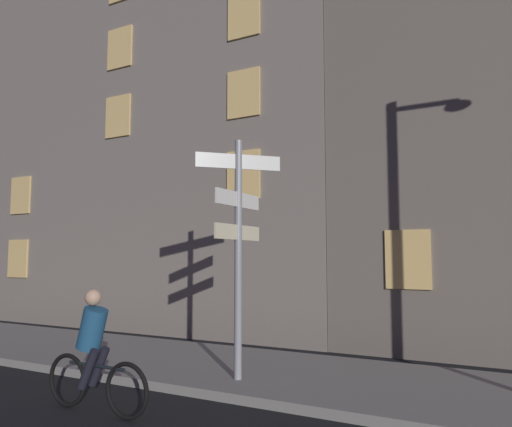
{
  "coord_description": "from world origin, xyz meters",
  "views": [
    {
      "loc": [
        3.18,
        -0.12,
        2.04
      ],
      "look_at": [
        -0.44,
        6.61,
        2.73
      ],
      "focal_mm": 34.19,
      "sensor_mm": 36.0,
      "label": 1
    }
  ],
  "objects": [
    {
      "name": "sidewalk_kerb",
      "position": [
        0.0,
        7.47,
        0.07
      ],
      "size": [
        40.0,
        3.18,
        0.14
      ],
      "primitive_type": "cube",
      "color": "gray",
      "rests_on": "ground_plane"
    },
    {
      "name": "cyclist",
      "position": [
        -1.85,
        4.68,
        0.75
      ],
      "size": [
        1.82,
        0.33,
        1.61
      ],
      "color": "black",
      "rests_on": "ground_plane"
    },
    {
      "name": "building_left_block",
      "position": [
        -6.77,
        13.26,
        6.58
      ],
      "size": [
        12.44,
        6.5,
        13.16
      ],
      "color": "slate",
      "rests_on": "ground_plane"
    },
    {
      "name": "signpost",
      "position": [
        -0.77,
        6.62,
        2.38
      ],
      "size": [
        1.03,
        1.37,
        3.8
      ],
      "color": "gray",
      "rests_on": "sidewalk_kerb"
    }
  ]
}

